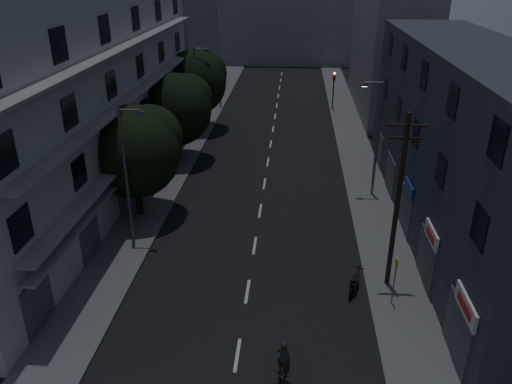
# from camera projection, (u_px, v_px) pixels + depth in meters

# --- Properties ---
(ground) EXTENTS (160.00, 160.00, 0.00)m
(ground) POSITION_uv_depth(u_px,v_px,m) (268.00, 160.00, 41.91)
(ground) COLOR black
(ground) RESTS_ON ground
(sidewalk_left) EXTENTS (3.00, 90.00, 0.15)m
(sidewalk_left) POSITION_uv_depth(u_px,v_px,m) (180.00, 156.00, 42.42)
(sidewalk_left) COLOR #565659
(sidewalk_left) RESTS_ON ground
(sidewalk_right) EXTENTS (3.00, 90.00, 0.15)m
(sidewalk_right) POSITION_uv_depth(u_px,v_px,m) (358.00, 161.00, 41.34)
(sidewalk_right) COLOR #565659
(sidewalk_right) RESTS_ON ground
(lane_markings) EXTENTS (0.15, 60.50, 0.01)m
(lane_markings) POSITION_uv_depth(u_px,v_px,m) (272.00, 136.00, 47.56)
(lane_markings) COLOR beige
(lane_markings) RESTS_ON ground
(building_left) EXTENTS (7.00, 36.00, 14.00)m
(building_left) POSITION_uv_depth(u_px,v_px,m) (86.00, 95.00, 33.50)
(building_left) COLOR #AEAEA9
(building_left) RESTS_ON ground
(building_right) EXTENTS (6.19, 28.00, 11.00)m
(building_right) POSITION_uv_depth(u_px,v_px,m) (465.00, 145.00, 28.79)
(building_right) COLOR #2B303A
(building_right) RESTS_ON ground
(building_far_left) EXTENTS (6.00, 20.00, 16.00)m
(building_far_left) POSITION_uv_depth(u_px,v_px,m) (181.00, 27.00, 60.22)
(building_far_left) COLOR slate
(building_far_left) RESTS_ON ground
(building_far_right) EXTENTS (6.00, 20.00, 13.00)m
(building_far_right) POSITION_uv_depth(u_px,v_px,m) (389.00, 50.00, 53.70)
(building_far_right) COLOR slate
(building_far_right) RESTS_ON ground
(building_far_end) EXTENTS (24.00, 8.00, 10.00)m
(building_far_end) POSITION_uv_depth(u_px,v_px,m) (284.00, 31.00, 80.52)
(building_far_end) COLOR slate
(building_far_end) RESTS_ON ground
(tree_near) EXTENTS (5.84, 5.84, 7.20)m
(tree_near) POSITION_uv_depth(u_px,v_px,m) (135.00, 148.00, 30.83)
(tree_near) COLOR black
(tree_near) RESTS_ON sidewalk_left
(tree_mid) EXTENTS (5.78, 5.78, 7.11)m
(tree_mid) POSITION_uv_depth(u_px,v_px,m) (176.00, 107.00, 39.82)
(tree_mid) COLOR black
(tree_mid) RESTS_ON sidewalk_left
(tree_far) EXTENTS (6.11, 6.11, 7.56)m
(tree_far) POSITION_uv_depth(u_px,v_px,m) (195.00, 80.00, 47.47)
(tree_far) COLOR black
(tree_far) RESTS_ON sidewalk_left
(traffic_signal_far_right) EXTENTS (0.28, 0.37, 4.10)m
(traffic_signal_far_right) POSITION_uv_depth(u_px,v_px,m) (334.00, 83.00, 54.58)
(traffic_signal_far_right) COLOR black
(traffic_signal_far_right) RESTS_ON sidewalk_right
(traffic_signal_far_left) EXTENTS (0.28, 0.37, 4.10)m
(traffic_signal_far_left) POSITION_uv_depth(u_px,v_px,m) (220.00, 80.00, 55.76)
(traffic_signal_far_left) COLOR black
(traffic_signal_far_left) RESTS_ON sidewalk_left
(street_lamp_left_near) EXTENTS (1.51, 0.25, 8.00)m
(street_lamp_left_near) POSITION_uv_depth(u_px,v_px,m) (127.00, 170.00, 27.69)
(street_lamp_left_near) COLOR slate
(street_lamp_left_near) RESTS_ON sidewalk_left
(street_lamp_right) EXTENTS (1.51, 0.25, 8.00)m
(street_lamp_right) POSITION_uv_depth(u_px,v_px,m) (376.00, 134.00, 33.56)
(street_lamp_right) COLOR slate
(street_lamp_right) RESTS_ON sidewalk_right
(street_lamp_left_far) EXTENTS (1.51, 0.25, 8.00)m
(street_lamp_left_far) POSITION_uv_depth(u_px,v_px,m) (197.00, 87.00, 46.20)
(street_lamp_left_far) COLOR #5A5C62
(street_lamp_left_far) RESTS_ON sidewalk_left
(utility_pole) EXTENTS (1.80, 0.24, 9.00)m
(utility_pole) POSITION_uv_depth(u_px,v_px,m) (398.00, 200.00, 23.59)
(utility_pole) COLOR black
(utility_pole) RESTS_ON sidewalk_right
(bus_stop_sign) EXTENTS (0.06, 0.35, 2.52)m
(bus_stop_sign) POSITION_uv_depth(u_px,v_px,m) (395.00, 273.00, 23.35)
(bus_stop_sign) COLOR #595B60
(bus_stop_sign) RESTS_ON sidewalk_right
(motorcycle) EXTENTS (0.87, 1.83, 1.23)m
(motorcycle) POSITION_uv_depth(u_px,v_px,m) (354.00, 284.00, 24.92)
(motorcycle) COLOR black
(motorcycle) RESTS_ON ground
(cyclist) EXTENTS (0.97, 1.63, 1.95)m
(cyclist) POSITION_uv_depth(u_px,v_px,m) (283.00, 367.00, 19.56)
(cyclist) COLOR black
(cyclist) RESTS_ON ground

